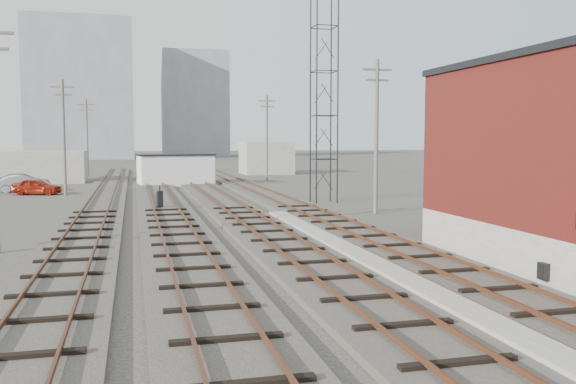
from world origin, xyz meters
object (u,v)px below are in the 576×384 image
object	(u,v)px
site_trailer	(176,170)
car_grey	(23,181)
switch_stand	(160,200)
car_silver	(23,184)
car_red	(37,187)

from	to	relation	value
site_trailer	car_grey	size ratio (longest dim) A/B	1.61
switch_stand	car_grey	bearing A→B (deg)	105.10
switch_stand	car_silver	size ratio (longest dim) A/B	0.34
switch_stand	car_red	bearing A→B (deg)	110.12
car_red	car_silver	size ratio (longest dim) A/B	0.87
car_silver	site_trailer	bearing A→B (deg)	-85.64
car_red	car_grey	distance (m)	6.88
site_trailer	car_red	size ratio (longest dim) A/B	1.99
switch_stand	site_trailer	size ratio (longest dim) A/B	0.19
switch_stand	site_trailer	xyz separation A→B (m)	(2.35, 20.23, 0.82)
car_red	car_silver	distance (m)	3.30
switch_stand	site_trailer	distance (m)	20.38
car_grey	site_trailer	bearing A→B (deg)	-90.48
switch_stand	car_silver	distance (m)	19.30
site_trailer	car_red	bearing A→B (deg)	-156.60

